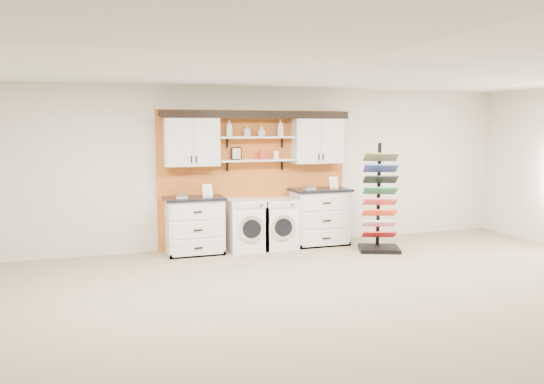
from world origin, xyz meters
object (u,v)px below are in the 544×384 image
object	(u,v)px
base_cabinet_left	(195,225)
dryer	(277,223)
washer	(246,225)
base_cabinet_right	(320,217)
sample_rack	(379,218)

from	to	relation	value
base_cabinet_left	dryer	distance (m)	1.45
dryer	washer	bearing A→B (deg)	180.00
washer	dryer	xyz separation A→B (m)	(0.56, 0.00, -0.01)
base_cabinet_right	sample_rack	world-z (taller)	sample_rack
base_cabinet_right	dryer	distance (m)	0.82
base_cabinet_left	washer	xyz separation A→B (m)	(0.89, -0.00, -0.04)
base_cabinet_right	washer	xyz separation A→B (m)	(-1.37, -0.00, -0.06)
base_cabinet_left	base_cabinet_right	size ratio (longest dim) A/B	0.94
base_cabinet_right	sample_rack	bearing A→B (deg)	-44.04
washer	sample_rack	size ratio (longest dim) A/B	0.48
washer	sample_rack	bearing A→B (deg)	-19.25
base_cabinet_right	dryer	size ratio (longest dim) A/B	1.20
base_cabinet_left	dryer	bearing A→B (deg)	-0.13
washer	dryer	size ratio (longest dim) A/B	1.02
base_cabinet_right	washer	size ratio (longest dim) A/B	1.17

